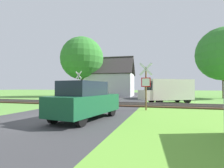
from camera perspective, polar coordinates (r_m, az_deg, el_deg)
name	(u,v)px	position (r m, az deg, el deg)	size (l,w,h in m)	color
ground_plane	(53,119)	(8.78, -18.69, -10.89)	(160.00, 160.00, 0.00)	#5B933D
road_asphalt	(74,113)	(10.47, -12.36, -9.29)	(6.63, 80.00, 0.01)	#38383A
grass_verge	(219,145)	(5.51, 31.46, -16.74)	(6.00, 20.00, 0.01)	#64A237
rail_track	(103,104)	(15.27, -2.86, -6.49)	(60.00, 2.60, 0.22)	#422D1E
stop_sign_near	(146,83)	(11.62, 11.01, 0.21)	(0.88, 0.15, 3.13)	brown
crossing_sign_far	(78,84)	(19.39, -10.91, 0.16)	(0.86, 0.23, 3.27)	#9E9EA5
house	(111,84)	(29.52, -0.36, 0.04)	(8.06, 7.20, 6.69)	#B7B7BC
tree_left	(82,58)	(29.00, -9.78, 8.26)	(6.92, 6.92, 9.65)	#513823
tree_far	(224,54)	(28.21, 32.64, 8.27)	(7.17, 7.17, 9.58)	#513823
mail_truck	(167,90)	(17.37, 17.58, -1.89)	(5.18, 4.03, 2.24)	silver
parked_car	(85,100)	(8.25, -8.69, -5.31)	(2.25, 4.21, 1.78)	#144C2D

